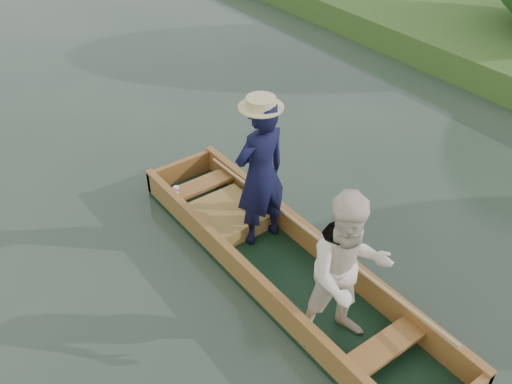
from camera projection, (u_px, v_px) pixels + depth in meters
ground at (285, 277)px, 7.01m from camera, size 120.00×120.00×0.00m
punt at (298, 241)px, 6.42m from camera, size 1.24×5.00×2.09m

